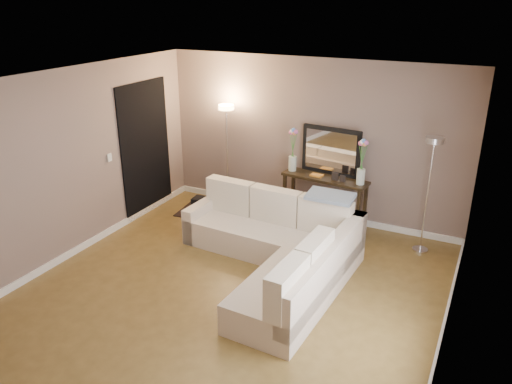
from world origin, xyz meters
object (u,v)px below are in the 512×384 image
at_px(console_table, 319,198).
at_px(floor_lamp_lit, 227,136).
at_px(floor_lamp_unlit, 430,173).
at_px(sectional_sofa, 280,247).

xyz_separation_m(console_table, floor_lamp_lit, (-1.70, 0.07, 0.79)).
bearing_deg(floor_lamp_unlit, floor_lamp_lit, 176.02).
xyz_separation_m(floor_lamp_lit, floor_lamp_unlit, (3.34, -0.23, -0.06)).
height_order(sectional_sofa, floor_lamp_unlit, floor_lamp_unlit).
relative_size(sectional_sofa, floor_lamp_unlit, 1.50).
relative_size(console_table, floor_lamp_unlit, 0.82).
height_order(console_table, floor_lamp_lit, floor_lamp_lit).
distance_m(sectional_sofa, floor_lamp_unlit, 2.31).
distance_m(sectional_sofa, console_table, 1.55).
bearing_deg(floor_lamp_unlit, sectional_sofa, -139.59).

